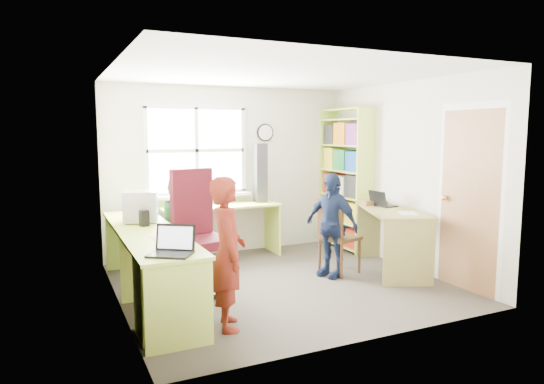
# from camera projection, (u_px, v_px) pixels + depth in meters

# --- Properties ---
(room) EXTENTS (3.64, 3.44, 2.44)m
(room) POSITION_uv_depth(u_px,v_px,m) (278.00, 179.00, 5.59)
(room) COLOR #3F3932
(room) RESTS_ON ground
(l_desk) EXTENTS (2.38, 2.95, 0.75)m
(l_desk) POSITION_uv_depth(u_px,v_px,m) (175.00, 264.00, 4.79)
(l_desk) COLOR #DFFF65
(l_desk) RESTS_ON ground
(right_desk) EXTENTS (1.10, 1.51, 0.79)m
(right_desk) POSITION_uv_depth(u_px,v_px,m) (392.00, 226.00, 6.14)
(right_desk) COLOR #948C4A
(right_desk) RESTS_ON ground
(bookshelf) EXTENTS (0.30, 1.02, 2.10)m
(bookshelf) POSITION_uv_depth(u_px,v_px,m) (345.00, 183.00, 7.28)
(bookshelf) COLOR #DFFF65
(bookshelf) RESTS_ON ground
(swivel_chair) EXTENTS (0.75, 0.75, 1.35)m
(swivel_chair) POSITION_uv_depth(u_px,v_px,m) (199.00, 239.00, 5.36)
(swivel_chair) COLOR black
(swivel_chair) RESTS_ON ground
(wooden_chair) EXTENTS (0.51, 0.51, 0.94)m
(wooden_chair) POSITION_uv_depth(u_px,v_px,m) (336.00, 234.00, 5.98)
(wooden_chair) COLOR #472F17
(wooden_chair) RESTS_ON ground
(crt_monitor) EXTENTS (0.43, 0.40, 0.35)m
(crt_monitor) POSITION_uv_depth(u_px,v_px,m) (141.00, 206.00, 5.43)
(crt_monitor) COLOR #AFAFB3
(crt_monitor) RESTS_ON l_desk
(laptop_left) EXTENTS (0.44, 0.43, 0.24)m
(laptop_left) POSITION_uv_depth(u_px,v_px,m) (172.00, 247.00, 4.02)
(laptop_left) COLOR black
(laptop_left) RESTS_ON l_desk
(laptop_right) EXTENTS (0.28, 0.32, 0.21)m
(laptop_right) POSITION_uv_depth(u_px,v_px,m) (381.00, 203.00, 6.32)
(laptop_right) COLOR black
(laptop_right) RESTS_ON right_desk
(speaker_a) EXTENTS (0.10, 0.10, 0.17)m
(speaker_a) POSITION_uv_depth(u_px,v_px,m) (144.00, 218.00, 5.20)
(speaker_a) COLOR black
(speaker_a) RESTS_ON l_desk
(speaker_b) EXTENTS (0.09, 0.09, 0.18)m
(speaker_b) POSITION_uv_depth(u_px,v_px,m) (137.00, 210.00, 5.75)
(speaker_b) COLOR black
(speaker_b) RESTS_ON l_desk
(cd_tower) EXTENTS (0.17, 0.15, 0.85)m
(cd_tower) POSITION_uv_depth(u_px,v_px,m) (260.00, 173.00, 6.97)
(cd_tower) COLOR black
(cd_tower) RESTS_ON l_desk
(game_box) EXTENTS (0.37, 0.37, 0.06)m
(game_box) POSITION_uv_depth(u_px,v_px,m) (372.00, 202.00, 6.52)
(game_box) COLOR red
(game_box) RESTS_ON right_desk
(paper_a) EXTENTS (0.26, 0.34, 0.00)m
(paper_a) POSITION_uv_depth(u_px,v_px,m) (165.00, 239.00, 4.58)
(paper_a) COLOR silver
(paper_a) RESTS_ON l_desk
(paper_b) EXTENTS (0.31, 0.34, 0.00)m
(paper_b) POSITION_uv_depth(u_px,v_px,m) (408.00, 213.00, 5.77)
(paper_b) COLOR silver
(paper_b) RESTS_ON right_desk
(potted_plant) EXTENTS (0.17, 0.14, 0.31)m
(potted_plant) POSITION_uv_depth(u_px,v_px,m) (198.00, 195.00, 6.59)
(potted_plant) COLOR #296634
(potted_plant) RESTS_ON l_desk
(person_red) EXTENTS (0.43, 0.56, 1.37)m
(person_red) POSITION_uv_depth(u_px,v_px,m) (227.00, 253.00, 4.31)
(person_red) COLOR maroon
(person_red) RESTS_ON ground
(person_green) EXTENTS (0.69, 0.75, 1.25)m
(person_green) POSITION_uv_depth(u_px,v_px,m) (181.00, 226.00, 5.86)
(person_green) COLOR #357D32
(person_green) RESTS_ON ground
(person_navy) EXTENTS (0.55, 0.80, 1.27)m
(person_navy) POSITION_uv_depth(u_px,v_px,m) (331.00, 225.00, 5.89)
(person_navy) COLOR #141F3F
(person_navy) RESTS_ON ground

